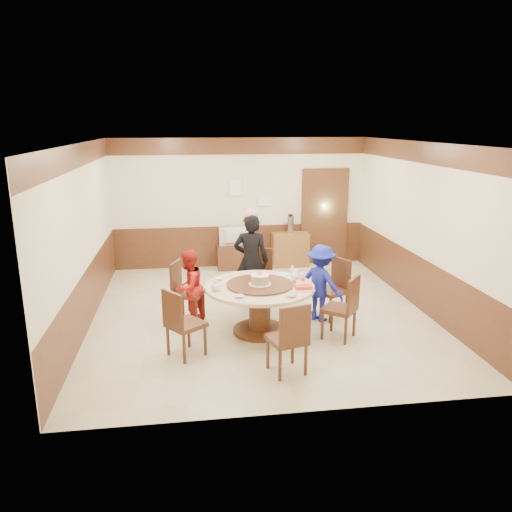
{
  "coord_description": "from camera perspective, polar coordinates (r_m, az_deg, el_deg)",
  "views": [
    {
      "loc": [
        -1.18,
        -7.77,
        3.1
      ],
      "look_at": [
        -0.12,
        -0.37,
        1.1
      ],
      "focal_mm": 35.0,
      "sensor_mm": 36.0,
      "label": 1
    }
  ],
  "objects": [
    {
      "name": "bowl_3",
      "position": [
        7.41,
        5.61,
        -3.39
      ],
      "size": [
        0.14,
        0.14,
        0.05
      ],
      "primitive_type": "imported",
      "color": "white",
      "rests_on": "banquet_table"
    },
    {
      "name": "bottle_1",
      "position": [
        7.56,
        5.39,
        -2.56
      ],
      "size": [
        0.06,
        0.06,
        0.16
      ],
      "primitive_type": "cylinder",
      "color": "white",
      "rests_on": "banquet_table"
    },
    {
      "name": "chair_4",
      "position": [
        6.45,
        3.62,
        -10.74
      ],
      "size": [
        0.54,
        0.55,
        0.97
      ],
      "rotation": [
        0.0,
        0.0,
        6.55
      ],
      "color": "#482716",
      "rests_on": "ground"
    },
    {
      "name": "bowl_0",
      "position": [
        7.75,
        -4.24,
        -2.59
      ],
      "size": [
        0.14,
        0.14,
        0.03
      ],
      "primitive_type": "imported",
      "color": "white",
      "rests_on": "banquet_table"
    },
    {
      "name": "notice_right",
      "position": [
        10.98,
        1.04,
        6.33
      ],
      "size": [
        0.3,
        0.0,
        0.22
      ],
      "primitive_type": "cube",
      "color": "white",
      "rests_on": "room"
    },
    {
      "name": "banquet_table",
      "position": [
        7.53,
        0.43,
        -4.95
      ],
      "size": [
        1.63,
        1.63,
        0.78
      ],
      "color": "#482716",
      "rests_on": "ground"
    },
    {
      "name": "birthday_cake",
      "position": [
        7.39,
        0.44,
        -2.68
      ],
      "size": [
        0.34,
        0.34,
        0.22
      ],
      "color": "white",
      "rests_on": "banquet_table"
    },
    {
      "name": "person_blue",
      "position": [
        8.04,
        7.42,
        -3.08
      ],
      "size": [
        0.88,
        0.92,
        1.25
      ],
      "primitive_type": "imported",
      "rotation": [
        0.0,
        0.0,
        2.27
      ],
      "color": "#18209C",
      "rests_on": "ground"
    },
    {
      "name": "person_red",
      "position": [
        7.94,
        -7.71,
        -3.53
      ],
      "size": [
        0.71,
        0.74,
        1.2
      ],
      "primitive_type": "imported",
      "rotation": [
        0.0,
        0.0,
        4.1
      ],
      "color": "red",
      "rests_on": "ground"
    },
    {
      "name": "teapot_right",
      "position": [
        7.8,
        4.5,
        -2.14
      ],
      "size": [
        0.17,
        0.15,
        0.13
      ],
      "primitive_type": "ellipsoid",
      "color": "white",
      "rests_on": "banquet_table"
    },
    {
      "name": "bowl_1",
      "position": [
        6.99,
        4.07,
        -4.49
      ],
      "size": [
        0.15,
        0.15,
        0.05
      ],
      "primitive_type": "imported",
      "color": "white",
      "rests_on": "banquet_table"
    },
    {
      "name": "chair_0",
      "position": [
        8.29,
        8.66,
        -4.91
      ],
      "size": [
        0.6,
        0.59,
        0.97
      ],
      "rotation": [
        0.0,
        0.0,
        2.05
      ],
      "color": "#482716",
      "rests_on": "ground"
    },
    {
      "name": "room",
      "position": [
        8.12,
        0.55,
        0.58
      ],
      "size": [
        6.0,
        6.04,
        2.84
      ],
      "color": "beige",
      "rests_on": "ground"
    },
    {
      "name": "bottle_0",
      "position": [
        7.44,
        4.39,
        -2.83
      ],
      "size": [
        0.06,
        0.06,
        0.16
      ],
      "primitive_type": "cylinder",
      "color": "white",
      "rests_on": "banquet_table"
    },
    {
      "name": "chair_3",
      "position": [
        6.94,
        -8.12,
        -8.92
      ],
      "size": [
        0.62,
        0.62,
        0.97
      ],
      "rotation": [
        0.0,
        0.0,
        5.37
      ],
      "color": "#482716",
      "rests_on": "ground"
    },
    {
      "name": "television",
      "position": [
        10.84,
        -2.26,
        2.23
      ],
      "size": [
        0.73,
        0.1,
        0.42
      ],
      "primitive_type": "imported",
      "rotation": [
        0.0,
        0.0,
        3.15
      ],
      "color": "gray",
      "rests_on": "tv_stand"
    },
    {
      "name": "bowl_2",
      "position": [
        6.95,
        -1.92,
        -4.63
      ],
      "size": [
        0.14,
        0.14,
        0.03
      ],
      "primitive_type": "imported",
      "color": "white",
      "rests_on": "banquet_table"
    },
    {
      "name": "thermos",
      "position": [
        11.0,
        3.95,
        3.62
      ],
      "size": [
        0.15,
        0.15,
        0.38
      ],
      "primitive_type": "cylinder",
      "color": "silver",
      "rests_on": "side_cabinet"
    },
    {
      "name": "person_standing",
      "position": [
        8.51,
        -0.57,
        -0.56
      ],
      "size": [
        0.67,
        0.51,
        1.64
      ],
      "primitive_type": "imported",
      "rotation": [
        0.0,
        0.0,
        2.92
      ],
      "color": "black",
      "rests_on": "ground"
    },
    {
      "name": "chair_2",
      "position": [
        8.14,
        -7.8,
        -5.25
      ],
      "size": [
        0.57,
        0.57,
        0.97
      ],
      "rotation": [
        0.0,
        0.0,
        4.35
      ],
      "color": "#482716",
      "rests_on": "ground"
    },
    {
      "name": "notice_left",
      "position": [
        10.86,
        -2.37,
        7.82
      ],
      "size": [
        0.25,
        0.0,
        0.35
      ],
      "primitive_type": "cube",
      "color": "white",
      "rests_on": "room"
    },
    {
      "name": "bottle_2",
      "position": [
        7.87,
        4.18,
        -1.81
      ],
      "size": [
        0.06,
        0.06,
        0.16
      ],
      "primitive_type": "cylinder",
      "color": "white",
      "rests_on": "banquet_table"
    },
    {
      "name": "shrimp_platter",
      "position": [
        7.29,
        5.44,
        -3.67
      ],
      "size": [
        0.3,
        0.2,
        0.06
      ],
      "color": "white",
      "rests_on": "banquet_table"
    },
    {
      "name": "side_cabinet",
      "position": [
        11.12,
        3.9,
        0.76
      ],
      "size": [
        0.8,
        0.4,
        0.75
      ],
      "primitive_type": "cube",
      "color": "brown",
      "rests_on": "ground"
    },
    {
      "name": "saucer_far",
      "position": [
        8.0,
        3.09,
        -2.08
      ],
      "size": [
        0.18,
        0.18,
        0.01
      ],
      "primitive_type": "cylinder",
      "color": "white",
      "rests_on": "banquet_table"
    },
    {
      "name": "tv_stand",
      "position": [
        10.95,
        -2.23,
        -0.13
      ],
      "size": [
        0.85,
        0.45,
        0.5
      ],
      "primitive_type": "cube",
      "color": "#482716",
      "rests_on": "ground"
    },
    {
      "name": "chair_5",
      "position": [
        7.51,
        9.59,
        -7.08
      ],
      "size": [
        0.62,
        0.62,
        0.97
      ],
      "rotation": [
        0.0,
        0.0,
        7.18
      ],
      "color": "#482716",
      "rests_on": "ground"
    },
    {
      "name": "saucer_near",
      "position": [
        6.82,
        -0.84,
        -5.13
      ],
      "size": [
        0.18,
        0.18,
        0.01
      ],
      "primitive_type": "cylinder",
      "color": "white",
      "rests_on": "banquet_table"
    },
    {
      "name": "chair_1",
      "position": [
        8.8,
        0.24,
        -3.54
      ],
      "size": [
        0.59,
        0.59,
        0.97
      ],
      "rotation": [
        0.0,
        0.0,
        2.69
      ],
      "color": "#482716",
      "rests_on": "ground"
    },
    {
      "name": "teapot_left",
      "position": [
        7.24,
        -4.61,
        -3.5
      ],
      "size": [
        0.17,
        0.15,
        0.13
      ],
      "primitive_type": "ellipsoid",
      "color": "white",
      "rests_on": "banquet_table"
    }
  ]
}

